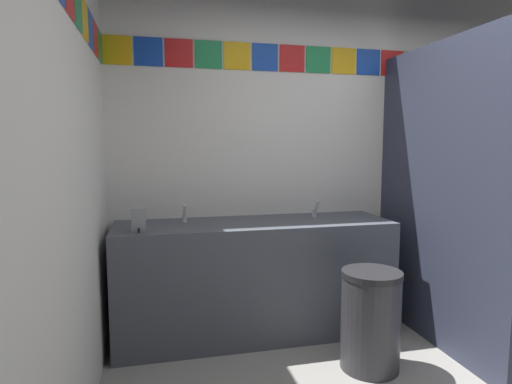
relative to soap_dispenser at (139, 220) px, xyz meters
name	(u,v)px	position (x,y,z in m)	size (l,w,h in m)	color
wall_back	(339,151)	(1.64, 0.52, 0.44)	(3.76, 0.09, 2.73)	white
wall_side	(34,162)	(-0.28, -1.27, 0.44)	(0.09, 3.51, 2.73)	white
vanity_counter	(255,277)	(0.82, 0.18, -0.50)	(2.03, 0.60, 0.85)	#4C515B
faucet_left	(184,216)	(0.31, 0.27, -0.03)	(0.04, 0.10, 0.14)	silver
faucet_right	(315,211)	(1.33, 0.27, -0.03)	(0.04, 0.10, 0.14)	silver
soap_dispenser	(139,220)	(0.00, 0.00, 0.00)	(0.09, 0.09, 0.16)	gray
stall_divider	(483,200)	(2.20, -0.50, 0.13)	(0.92, 1.44, 2.13)	#33384C
toilet	(466,280)	(2.60, 0.09, -0.63)	(0.39, 0.49, 0.74)	white
trash_bin	(371,320)	(1.42, -0.48, -0.62)	(0.38, 0.38, 0.64)	#333338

